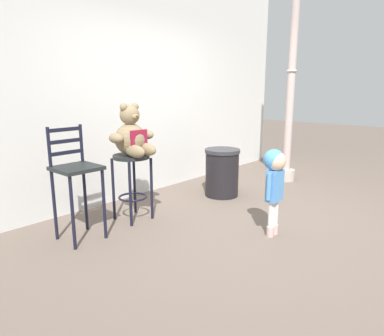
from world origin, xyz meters
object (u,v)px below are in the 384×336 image
(bar_stool_with_teddy, at_px, (132,173))
(bar_chair_empty, at_px, (76,175))
(child_walking, at_px, (275,174))
(lamppost, at_px, (290,106))
(trash_bin, at_px, (222,172))
(teddy_bear, at_px, (132,136))

(bar_stool_with_teddy, xyz_separation_m, bar_chair_empty, (-0.70, -0.01, 0.12))
(child_walking, xyz_separation_m, lamppost, (2.15, 0.95, 0.56))
(bar_stool_with_teddy, bearing_deg, trash_bin, -8.45)
(teddy_bear, bearing_deg, child_walking, -64.82)
(child_walking, distance_m, trash_bin, 1.47)
(child_walking, relative_size, lamppost, 0.30)
(child_walking, bearing_deg, teddy_bear, -29.94)
(bar_stool_with_teddy, distance_m, teddy_bear, 0.42)
(trash_bin, bearing_deg, child_walking, -121.92)
(teddy_bear, height_order, bar_chair_empty, teddy_bear)
(teddy_bear, relative_size, child_walking, 0.64)
(bar_chair_empty, bearing_deg, lamppost, -7.62)
(bar_stool_with_teddy, distance_m, trash_bin, 1.45)
(child_walking, relative_size, bar_chair_empty, 0.80)
(bar_stool_with_teddy, height_order, bar_chair_empty, bar_chair_empty)
(teddy_bear, relative_size, trash_bin, 0.86)
(bar_stool_with_teddy, xyz_separation_m, lamppost, (2.81, -0.48, 0.67))
(child_walking, height_order, lamppost, lamppost)
(bar_chair_empty, bearing_deg, teddy_bear, -1.32)
(bar_stool_with_teddy, distance_m, bar_chair_empty, 0.71)
(teddy_bear, xyz_separation_m, lamppost, (2.81, -0.45, 0.25))
(trash_bin, height_order, bar_chair_empty, bar_chair_empty)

